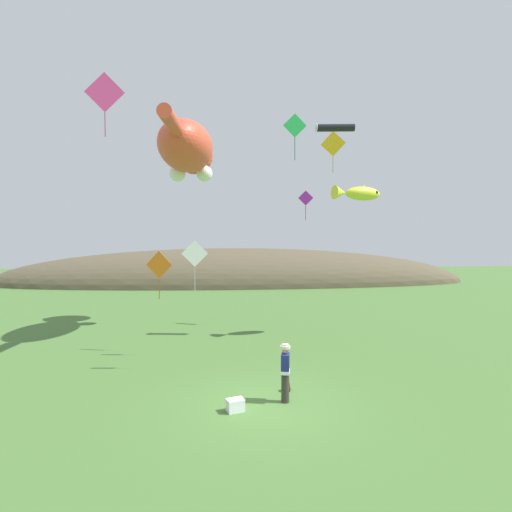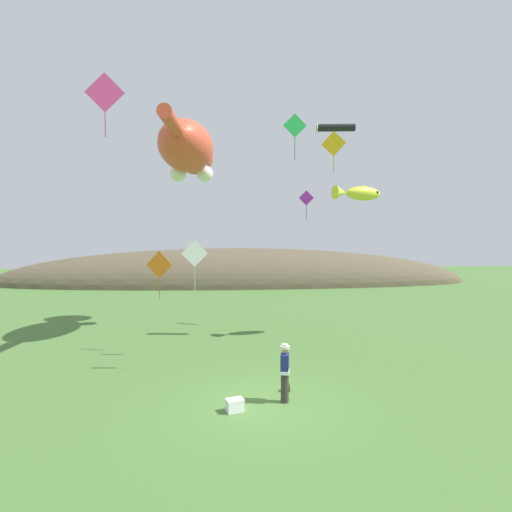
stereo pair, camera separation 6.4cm
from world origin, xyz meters
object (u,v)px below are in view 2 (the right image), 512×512
(kite_diamond_green, at_px, (295,126))
(kite_diamond_orange, at_px, (159,265))
(kite_tube_streamer, at_px, (335,128))
(kite_spool, at_px, (287,387))
(kite_diamond_white, at_px, (195,254))
(festival_attendant, at_px, (285,371))
(kite_diamond_pink, at_px, (105,93))
(picnic_cooler, at_px, (235,405))
(kite_giant_cat, at_px, (188,150))
(kite_fish_windsock, at_px, (358,193))
(kite_diamond_gold, at_px, (334,144))
(kite_diamond_violet, at_px, (306,198))

(kite_diamond_green, xyz_separation_m, kite_diamond_orange, (-5.66, 1.73, -5.64))
(kite_tube_streamer, bearing_deg, kite_spool, -116.70)
(kite_diamond_white, relative_size, kite_diamond_green, 1.01)
(festival_attendant, relative_size, kite_diamond_orange, 0.84)
(festival_attendant, distance_m, kite_diamond_pink, 11.79)
(kite_spool, relative_size, picnic_cooler, 0.49)
(picnic_cooler, bearing_deg, kite_tube_streamer, 57.77)
(kite_diamond_green, bearing_deg, kite_giant_cat, 129.89)
(kite_fish_windsock, height_order, kite_diamond_orange, kite_fish_windsock)
(kite_fish_windsock, relative_size, kite_diamond_white, 1.46)
(picnic_cooler, bearing_deg, kite_diamond_pink, 139.00)
(kite_tube_streamer, distance_m, kite_diamond_white, 9.98)
(kite_spool, bearing_deg, kite_tube_streamer, 63.30)
(kite_diamond_gold, bearing_deg, kite_diamond_violet, 113.62)
(kite_giant_cat, bearing_deg, kite_fish_windsock, -12.09)
(kite_fish_windsock, height_order, kite_diamond_pink, kite_diamond_pink)
(kite_fish_windsock, bearing_deg, festival_attendant, -121.81)
(kite_tube_streamer, distance_m, kite_diamond_gold, 2.57)
(kite_spool, xyz_separation_m, kite_diamond_orange, (-4.86, 5.00, 3.68))
(kite_diamond_gold, relative_size, kite_diamond_orange, 1.08)
(festival_attendant, xyz_separation_m, kite_giant_cat, (-3.71, 9.78, 8.73))
(kite_giant_cat, distance_m, kite_diamond_gold, 7.97)
(kite_tube_streamer, relative_size, kite_diamond_green, 1.03)
(kite_fish_windsock, relative_size, kite_diamond_gold, 1.20)
(kite_diamond_gold, xyz_separation_m, kite_diamond_pink, (-10.43, -6.58, 0.10))
(festival_attendant, distance_m, kite_fish_windsock, 11.27)
(kite_fish_windsock, height_order, kite_diamond_gold, kite_diamond_gold)
(kite_diamond_pink, bearing_deg, kite_diamond_gold, 32.23)
(kite_diamond_white, relative_size, kite_diamond_orange, 0.89)
(kite_diamond_pink, bearing_deg, kite_fish_windsock, 21.60)
(festival_attendant, bearing_deg, kite_tube_streamer, 64.64)
(kite_tube_streamer, xyz_separation_m, kite_diamond_violet, (-0.41, 4.85, -2.95))
(picnic_cooler, relative_size, kite_diamond_pink, 0.24)
(kite_fish_windsock, relative_size, kite_diamond_green, 1.48)
(kite_tube_streamer, xyz_separation_m, kite_diamond_pink, (-9.81, -4.09, -0.08))
(picnic_cooler, height_order, kite_diamond_violet, kite_diamond_violet)
(festival_attendant, bearing_deg, kite_diamond_pink, 150.35)
(picnic_cooler, distance_m, kite_diamond_orange, 7.99)
(kite_tube_streamer, bearing_deg, festival_attendant, -115.36)
(kite_tube_streamer, xyz_separation_m, kite_diamond_orange, (-8.26, -1.76, -6.60))
(kite_diamond_orange, bearing_deg, festival_attendant, -51.56)
(kite_giant_cat, relative_size, kite_diamond_white, 5.15)
(kite_diamond_green, distance_m, kite_diamond_orange, 8.17)
(kite_tube_streamer, bearing_deg, kite_diamond_orange, -167.97)
(kite_giant_cat, height_order, kite_diamond_pink, kite_giant_cat)
(kite_giant_cat, distance_m, kite_tube_streamer, 7.67)
(kite_giant_cat, height_order, kite_diamond_gold, kite_giant_cat)
(kite_fish_windsock, relative_size, kite_diamond_violet, 1.51)
(festival_attendant, height_order, kite_diamond_violet, kite_diamond_violet)
(kite_tube_streamer, relative_size, kite_diamond_pink, 0.81)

